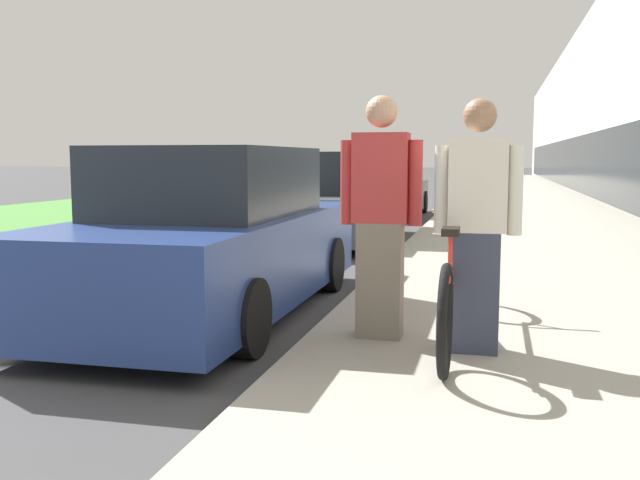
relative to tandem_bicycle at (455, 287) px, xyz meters
The scene contains 8 objects.
sidewalk_slab 19.07m from the tandem_bicycle, 86.53° to the left, with size 4.53×70.00×0.12m.
lawn_strip 25.77m from the tandem_bicycle, 116.67° to the left, with size 5.66×70.00×0.03m.
tandem_bicycle is the anchor object (origin of this frame).
person_rider 0.64m from the tandem_bicycle, 66.58° to the right, with size 0.60×0.23×1.76m.
person_bystander 0.77m from the tandem_bicycle, 167.46° to the right, with size 0.62×0.24×1.81m.
parked_sedan_curbside 2.48m from the tandem_bicycle, 159.27° to the left, with size 1.85×4.58×1.58m.
vintage_roadster_curbside 7.23m from the tandem_bicycle, 109.53° to the left, with size 1.92×4.32×1.58m.
parked_sedan_far 12.84m from the tandem_bicycle, 100.64° to the left, with size 1.75×4.04×1.43m.
Camera 1 is at (5.00, -3.43, 1.48)m, focal length 40.00 mm.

